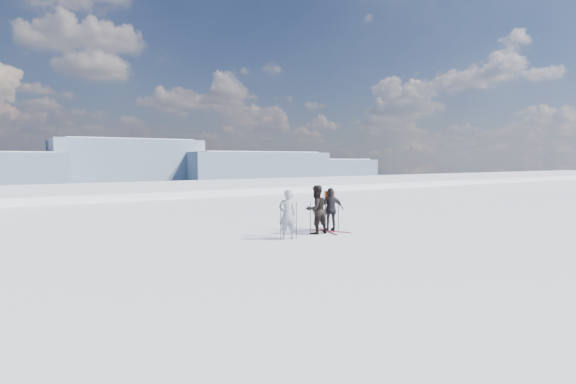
% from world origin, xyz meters
% --- Properties ---
extents(lake_basin, '(820.00, 820.00, 71.62)m').
position_xyz_m(lake_basin, '(0.00, 30.00, -6.50)').
color(lake_basin, white).
rests_on(lake_basin, ground).
extents(far_mountain_range, '(770.00, 110.00, 53.00)m').
position_xyz_m(far_mountain_range, '(29.60, 454.78, -7.19)').
color(far_mountain_range, slate).
rests_on(far_mountain_range, ground).
extents(skier_grey, '(0.71, 0.54, 1.77)m').
position_xyz_m(skier_grey, '(-1.83, 3.85, 0.88)').
color(skier_grey, gray).
rests_on(skier_grey, ground).
extents(skier_dark, '(0.92, 0.72, 1.86)m').
position_xyz_m(skier_dark, '(-0.31, 4.21, 0.93)').
color(skier_dark, black).
rests_on(skier_dark, ground).
extents(skier_pack, '(1.09, 0.77, 1.72)m').
position_xyz_m(skier_pack, '(0.58, 4.41, 0.86)').
color(skier_pack, black).
rests_on(skier_pack, ground).
extents(backpack, '(0.42, 0.33, 0.53)m').
position_xyz_m(backpack, '(0.67, 4.64, 1.99)').
color(backpack, '#C14312').
rests_on(backpack, skier_pack).
extents(ski_poles, '(3.08, 0.59, 1.35)m').
position_xyz_m(ski_poles, '(-0.54, 4.08, 0.64)').
color(ski_poles, black).
rests_on(ski_poles, ground).
extents(skis_loose, '(0.90, 1.67, 0.03)m').
position_xyz_m(skis_loose, '(0.43, 4.36, 0.01)').
color(skis_loose, black).
rests_on(skis_loose, ground).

